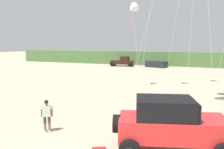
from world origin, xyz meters
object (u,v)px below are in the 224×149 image
jeep (171,123)px  distant_pickup (123,62)px  distant_sedan (156,64)px  kite_yellow_diamond (132,9)px  person_watching (47,114)px

jeep → distant_pickup: size_ratio=1.04×
jeep → distant_sedan: size_ratio=1.19×
distant_pickup → distant_sedan: size_ratio=1.15×
distant_sedan → kite_yellow_diamond: 24.10m
jeep → distant_pickup: jeep is taller
person_watching → jeep: bearing=2.5°
jeep → person_watching: 6.16m
jeep → distant_sedan: (-8.95, 35.98, -0.60)m
distant_sedan → person_watching: bearing=-65.9°
jeep → kite_yellow_diamond: bearing=115.3°
distant_sedan → kite_yellow_diamond: kite_yellow_diamond is taller
jeep → person_watching: jeep is taller
distant_sedan → jeep: bearing=-56.3°
jeep → person_watching: bearing=-177.5°
distant_sedan → distant_pickup: bearing=-159.0°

